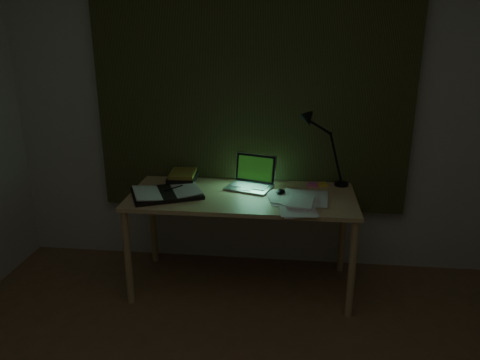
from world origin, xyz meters
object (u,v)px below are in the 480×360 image
Objects in this scene: book_stack at (184,177)px; desk at (242,241)px; loose_papers at (292,202)px; open_textbook at (167,193)px; laptop at (249,174)px; desk_lamp at (344,149)px.

desk is at bearing -23.90° from book_stack.
open_textbook is at bearing 176.46° from loose_papers.
laptop is 0.56m from open_textbook.
desk_lamp is at bearing 48.10° from loose_papers.
loose_papers reaches higher than desk.
desk_lamp is (0.63, 0.14, 0.15)m from laptop.
book_stack reaches higher than loose_papers.
desk_lamp is (0.34, 0.38, 0.25)m from loose_papers.
laptop is (0.03, 0.12, 0.45)m from desk.
book_stack is at bearing 53.39° from open_textbook.
book_stack reaches higher than open_textbook.
desk_lamp reaches higher than laptop.
desk is 0.49m from loose_papers.
laptop is 0.48m from book_stack.
open_textbook reaches higher than loose_papers.
desk_lamp reaches higher than book_stack.
desk_lamp is at bearing -8.54° from open_textbook.
desk_lamp is (1.10, 0.07, 0.22)m from book_stack.
book_stack is (-0.43, 0.19, 0.38)m from desk.
desk_lamp is at bearing 29.73° from laptop.
laptop reaches higher than open_textbook.
loose_papers is at bearing -21.41° from laptop.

